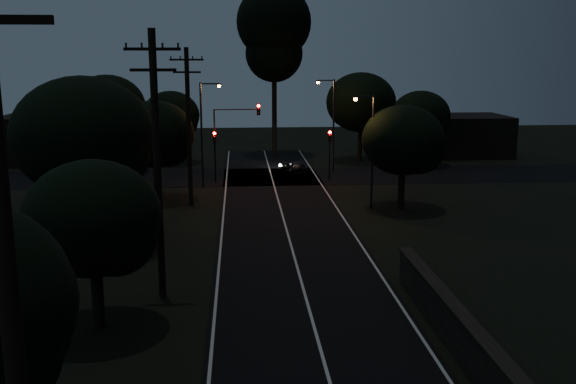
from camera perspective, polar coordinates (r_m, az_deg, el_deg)
road_surface at (r=43.24m, az=-0.73°, el=-1.27°), size 60.00×70.00×0.03m
utility_pole_near at (r=10.16m, az=-23.43°, el=-10.35°), size 2.20×0.30×12.00m
utility_pole_mid at (r=26.42m, az=-11.56°, el=2.61°), size 2.20×0.30×11.00m
utility_pole_far at (r=43.23m, az=-8.83°, el=5.95°), size 2.20×0.30×10.50m
tree_left_b at (r=24.06m, az=-16.60°, el=-2.53°), size 4.98×4.98×6.34m
tree_left_c at (r=33.84m, az=-17.33°, el=4.48°), size 7.13×7.13×9.00m
tree_left_d at (r=45.44m, az=-11.52°, el=4.90°), size 5.48×5.48×6.96m
tree_far_nw at (r=61.32m, az=-10.20°, el=6.62°), size 5.34×5.34×6.77m
tree_far_w at (r=57.98m, az=-15.54°, el=7.13°), size 6.58×6.58×8.39m
tree_far_ne at (r=62.06m, az=6.74°, el=7.79°), size 6.67×6.67×8.44m
tree_far_e at (r=60.43m, az=11.90°, el=6.53°), size 5.40×5.40×6.85m
tree_right_a at (r=42.55m, az=10.47°, el=4.39°), size 5.40×5.40×6.86m
tall_pine at (r=66.02m, az=-1.25°, el=14.01°), size 7.47×7.47×16.99m
building_left at (r=65.67m, az=-19.73°, el=4.53°), size 10.00×8.00×4.40m
building_right at (r=68.25m, az=15.09°, el=4.91°), size 9.00×7.00×4.00m
signal_left at (r=51.39m, az=-6.52°, el=3.98°), size 0.28×0.35×4.10m
signal_right at (r=51.87m, az=3.71°, el=4.11°), size 0.28×0.35×4.10m
signal_mast at (r=51.17m, az=-4.66°, el=5.68°), size 3.70×0.35×6.25m
streetlight_a at (r=49.23m, az=-7.48°, el=5.72°), size 1.66×0.26×8.00m
streetlight_b at (r=55.71m, az=3.88°, el=6.52°), size 1.66×0.26×8.00m
streetlight_c at (r=42.13m, az=7.31°, el=4.29°), size 1.46×0.26×7.50m
car at (r=55.16m, az=0.58°, el=2.21°), size 2.47×3.50×1.11m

